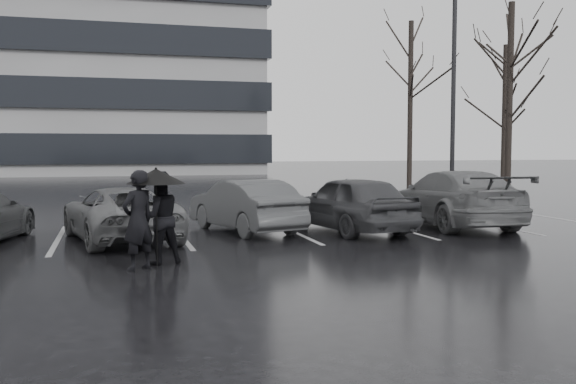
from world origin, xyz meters
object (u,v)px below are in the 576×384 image
(car_main, at_px, (350,203))
(pedestrian_right, at_px, (159,218))
(car_west_a, at_px, (245,205))
(lamp_post, at_px, (453,86))
(car_east, at_px, (452,198))
(tree_north, at_px, (410,105))
(pedestrian_left, at_px, (138,220))
(tree_ne, at_px, (505,118))
(tree_east, at_px, (509,101))
(car_west_b, at_px, (120,214))

(car_main, height_order, pedestrian_right, pedestrian_right)
(car_west_a, height_order, lamp_post, lamp_post)
(car_east, distance_m, tree_north, 16.17)
(car_east, height_order, pedestrian_right, pedestrian_right)
(car_west_a, distance_m, car_east, 5.63)
(lamp_post, relative_size, tree_north, 1.13)
(pedestrian_left, bearing_deg, pedestrian_right, -165.16)
(car_main, relative_size, car_west_a, 1.06)
(tree_ne, height_order, tree_north, tree_north)
(lamp_post, relative_size, tree_east, 1.20)
(tree_north, bearing_deg, tree_east, -81.87)
(car_west_a, bearing_deg, pedestrian_right, 43.04)
(lamp_post, height_order, tree_ne, lamp_post)
(car_west_a, height_order, car_east, car_east)
(pedestrian_right, bearing_deg, pedestrian_left, 35.80)
(pedestrian_left, xyz_separation_m, tree_ne, (17.87, 15.76, 2.64))
(car_east, relative_size, pedestrian_right, 3.07)
(car_east, bearing_deg, pedestrian_right, 27.25)
(lamp_post, distance_m, tree_ne, 8.11)
(car_east, height_order, pedestrian_left, pedestrian_left)
(pedestrian_left, bearing_deg, car_west_a, -158.20)
(car_west_a, bearing_deg, car_east, 160.04)
(car_main, height_order, car_west_b, car_main)
(car_west_a, height_order, tree_east, tree_east)
(car_west_b, bearing_deg, tree_ne, -158.39)
(car_west_b, relative_size, tree_ne, 0.62)
(car_main, relative_size, car_west_b, 0.96)
(car_main, height_order, tree_north, tree_north)
(car_west_a, distance_m, tree_north, 18.68)
(tree_east, bearing_deg, car_east, -132.29)
(car_west_b, relative_size, pedestrian_left, 2.53)
(car_east, bearing_deg, pedestrian_left, 28.96)
(car_west_a, distance_m, tree_east, 14.87)
(car_main, height_order, car_west_a, car_main)
(car_main, distance_m, lamp_post, 9.97)
(car_main, distance_m, tree_east, 13.22)
(car_main, height_order, car_east, car_east)
(car_main, distance_m, car_west_a, 2.66)
(pedestrian_right, relative_size, tree_ne, 0.24)
(lamp_post, xyz_separation_m, tree_north, (2.42, 8.47, -0.16))
(pedestrian_right, relative_size, lamp_post, 0.18)
(tree_ne, bearing_deg, car_main, -136.20)
(car_west_b, height_order, tree_ne, tree_ne)
(pedestrian_right, bearing_deg, car_west_a, -136.33)
(car_west_a, bearing_deg, car_main, 147.58)
(car_main, bearing_deg, tree_east, -151.67)
(tree_east, xyz_separation_m, tree_north, (-1.00, 7.00, 0.25))
(car_west_a, bearing_deg, tree_north, -145.06)
(pedestrian_left, bearing_deg, car_east, 169.80)
(car_east, distance_m, lamp_post, 7.98)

